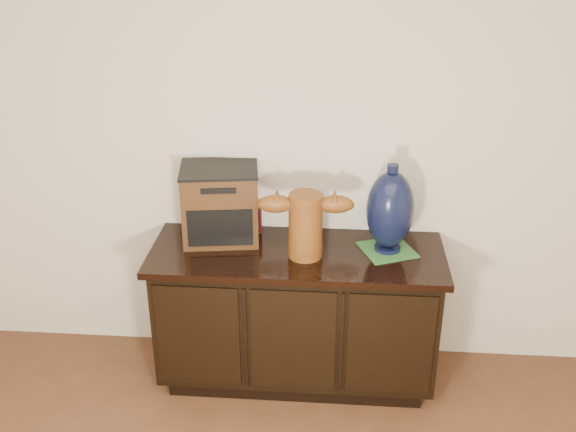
# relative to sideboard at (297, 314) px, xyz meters

# --- Properties ---
(sideboard) EXTENTS (1.46, 0.56, 0.75)m
(sideboard) POSITION_rel_sideboard_xyz_m (0.00, 0.00, 0.00)
(sideboard) COLOR black
(sideboard) RESTS_ON ground
(terracotta_vessel) EXTENTS (0.46, 0.18, 0.33)m
(terracotta_vessel) POSITION_rel_sideboard_xyz_m (0.04, -0.04, 0.55)
(terracotta_vessel) COLOR brown
(terracotta_vessel) RESTS_ON sideboard
(tv_radio) EXTENTS (0.42, 0.36, 0.38)m
(tv_radio) POSITION_rel_sideboard_xyz_m (-0.40, 0.12, 0.56)
(tv_radio) COLOR #422610
(tv_radio) RESTS_ON sideboard
(green_mat) EXTENTS (0.31, 0.31, 0.01)m
(green_mat) POSITION_rel_sideboard_xyz_m (0.45, 0.05, 0.37)
(green_mat) COLOR #32692F
(green_mat) RESTS_ON sideboard
(lamp_base) EXTENTS (0.30, 0.30, 0.45)m
(lamp_base) POSITION_rel_sideboard_xyz_m (0.45, 0.05, 0.59)
(lamp_base) COLOR black
(lamp_base) RESTS_ON green_mat
(spray_can) EXTENTS (0.06, 0.06, 0.16)m
(spray_can) POSITION_rel_sideboard_xyz_m (-0.22, 0.20, 0.45)
(spray_can) COLOR #570E13
(spray_can) RESTS_ON sideboard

